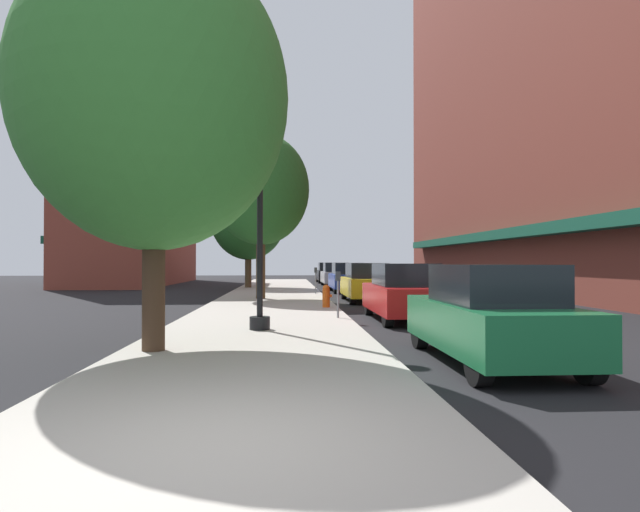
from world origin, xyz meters
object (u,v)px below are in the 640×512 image
Objects in this scene: parking_meter_near at (338,289)px; tree_mid at (261,190)px; car_red at (404,293)px; car_green at (490,315)px; lamppost at (260,198)px; tree_near at (248,216)px; fire_hydrant at (326,296)px; car_black at (328,273)px; tree_far at (154,97)px; car_blue at (347,278)px; parking_meter_far at (316,277)px; car_yellow at (366,283)px; car_silver at (335,275)px.

tree_mid reaches higher than parking_meter_near.
tree_mid is 9.91m from car_red.
car_green is at bearing -72.72° from parking_meter_near.
tree_near reaches higher than lamppost.
fire_hydrant is at bearing 71.32° from lamppost.
car_black is at bearing 60.40° from tree_near.
car_blue is (5.78, 19.90, -3.86)m from tree_far.
parking_meter_far is at bearing 96.24° from car_green.
tree_near reaches higher than car_blue.
fire_hydrant is at bearing -75.54° from tree_near.
tree_near reaches higher than car_black.
tree_near is at bearing 97.18° from tree_mid.
lamppost is 0.82× the size of tree_mid.
car_green is (1.95, -17.76, -0.14)m from parking_meter_far.
car_yellow is 1.00× the size of car_black.
car_red and car_yellow have the same top height.
car_yellow is (2.02, 4.07, 0.29)m from fire_hydrant.
car_black is at bearing 80.23° from tree_far.
fire_hydrant is at bearing -96.00° from car_silver.
car_green is (5.78, -0.98, -3.86)m from tree_far.
tree_mid is 8.92m from car_blue.
tree_far is (-3.83, -16.77, 3.72)m from parking_meter_far.
car_black is at bearing 82.53° from lamppost.
car_black is (1.95, 16.81, -0.14)m from parking_meter_far.
car_yellow is at bearing 65.74° from tree_far.
fire_hydrant is at bearing -93.08° from car_black.
tree_mid is (1.26, -10.02, 0.28)m from tree_near.
car_yellow is (1.95, -3.94, -0.14)m from parking_meter_far.
tree_mid is 1.67× the size of car_silver.
fire_hydrant is 0.18× the size of car_blue.
parking_meter_near is at bearing -78.01° from tree_near.
car_silver is (1.95, 10.49, -0.14)m from parking_meter_far.
parking_meter_near is 18.85m from tree_near.
tree_near reaches higher than parking_meter_near.
tree_near is at bearing 120.17° from parking_meter_far.
parking_meter_near is 0.18× the size of tree_mid.
car_green is (2.02, -9.75, 0.29)m from fire_hydrant.
car_black is (0.00, 28.05, 0.00)m from car_red.
car_silver is at bearing 89.99° from car_red.
car_green is at bearing -90.01° from car_red.
car_green and car_black have the same top height.
car_yellow is at bearing -63.66° from parking_meter_far.
car_silver is (5.79, 3.88, -3.76)m from tree_near.
tree_mid is (-0.50, 10.55, 1.65)m from lamppost.
tree_mid reaches higher than fire_hydrant.
parking_meter_far is at bearing 90.00° from parking_meter_near.
parking_meter_far is 0.30× the size of car_red.
car_black is at bearing 91.35° from car_blue.
lamppost is at bearing -101.93° from car_blue.
tree_mid is at bearing 120.04° from car_red.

